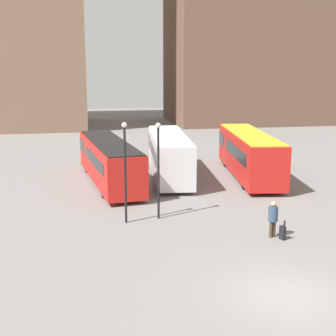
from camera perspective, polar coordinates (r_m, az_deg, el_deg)
The scene contains 8 objects.
ground_plane at distance 17.47m, azimuth 14.20°, elevation -14.81°, with size 160.00×160.00×0.00m, color slate.
bus_0 at distance 32.59m, azimuth -7.24°, elevation 0.99°, with size 3.92×12.25×2.93m.
bus_1 at distance 33.94m, azimuth 0.12°, elevation 1.74°, with size 3.38×10.92×3.18m.
bus_2 at distance 34.79m, azimuth 9.81°, elevation 1.86°, with size 4.07×12.10×3.21m.
traveler at distance 22.49m, azimuth 12.68°, elevation -5.72°, with size 0.53×0.53×1.75m.
suitcase at distance 22.51m, azimuth 13.79°, elevation -7.66°, with size 0.23×0.35×0.94m.
lamp_post_0 at distance 23.59m, azimuth -5.25°, elevation 0.50°, with size 0.28×0.28×5.19m.
lamp_post_1 at distance 24.18m, azimuth -1.18°, elevation 0.70°, with size 0.28×0.28×5.09m.
Camera 1 is at (-6.79, -14.09, 7.77)m, focal length 50.00 mm.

